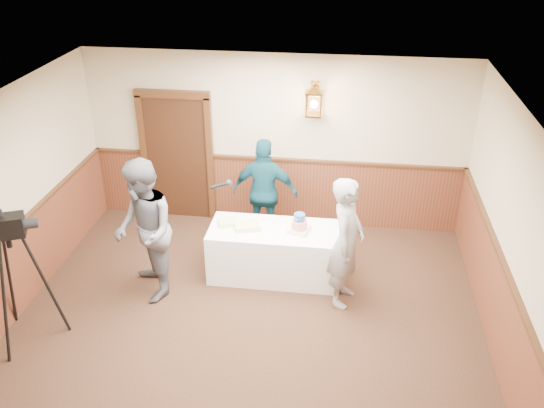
{
  "coord_description": "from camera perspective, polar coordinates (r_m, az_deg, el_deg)",
  "views": [
    {
      "loc": [
        1.08,
        -4.9,
        4.78
      ],
      "look_at": [
        0.19,
        1.7,
        1.25
      ],
      "focal_mm": 38.0,
      "sensor_mm": 36.0,
      "label": 1
    }
  ],
  "objects": [
    {
      "name": "sheet_cake_yellow",
      "position": [
        7.97,
        -2.51,
        -2.17
      ],
      "size": [
        0.41,
        0.36,
        0.07
      ],
      "primitive_type": "cube",
      "rotation": [
        0.0,
        0.0,
        0.33
      ],
      "color": "#EADC8C",
      "rests_on": "display_table"
    },
    {
      "name": "baker",
      "position": [
        7.43,
        7.38,
        -3.81
      ],
      "size": [
        0.56,
        0.73,
        1.8
      ],
      "primitive_type": "imported",
      "rotation": [
        0.0,
        0.0,
        1.36
      ],
      "color": "gray",
      "rests_on": "ground"
    },
    {
      "name": "tv_camera_rig",
      "position": [
        7.44,
        -23.7,
        -7.45
      ],
      "size": [
        0.66,
        0.62,
        1.7
      ],
      "rotation": [
        0.0,
        0.0,
        0.41
      ],
      "color": "black",
      "rests_on": "ground"
    },
    {
      "name": "room_shell",
      "position": [
        6.37,
        -3.68,
        -2.91
      ],
      "size": [
        6.02,
        7.02,
        2.81
      ],
      "color": "#C6B895",
      "rests_on": "ground"
    },
    {
      "name": "ground",
      "position": [
        6.93,
        -3.57,
        -15.76
      ],
      "size": [
        7.0,
        7.0,
        0.0
      ],
      "primitive_type": "plane",
      "color": "black",
      "rests_on": "ground"
    },
    {
      "name": "assistant_p",
      "position": [
        8.71,
        -0.7,
        1.16
      ],
      "size": [
        1.02,
        0.47,
        1.71
      ],
      "primitive_type": "imported",
      "rotation": [
        0.0,
        0.0,
        3.09
      ],
      "color": "#103E4D",
      "rests_on": "ground"
    },
    {
      "name": "sheet_cake_green",
      "position": [
        8.08,
        -4.36,
        -1.82
      ],
      "size": [
        0.33,
        0.3,
        0.06
      ],
      "primitive_type": "cube",
      "rotation": [
        0.0,
        0.0,
        0.34
      ],
      "color": "#B4DD9C",
      "rests_on": "display_table"
    },
    {
      "name": "interviewer",
      "position": [
        7.64,
        -12.54,
        -2.65
      ],
      "size": [
        1.65,
        1.19,
        1.96
      ],
      "rotation": [
        0.0,
        0.0,
        -1.07
      ],
      "color": "#5B5C65",
      "rests_on": "ground"
    },
    {
      "name": "display_table",
      "position": [
        8.15,
        0.19,
        -4.79
      ],
      "size": [
        1.8,
        0.8,
        0.75
      ],
      "primitive_type": "cube",
      "color": "white",
      "rests_on": "ground"
    },
    {
      "name": "tiered_cake",
      "position": [
        7.86,
        2.72,
        -2.06
      ],
      "size": [
        0.33,
        0.33,
        0.27
      ],
      "rotation": [
        0.0,
        0.0,
        -0.29
      ],
      "color": "beige",
      "rests_on": "display_table"
    }
  ]
}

